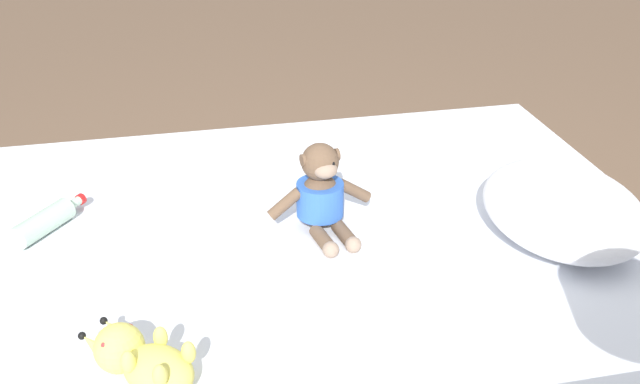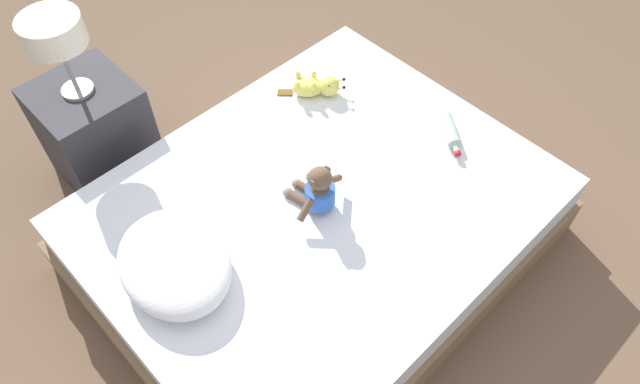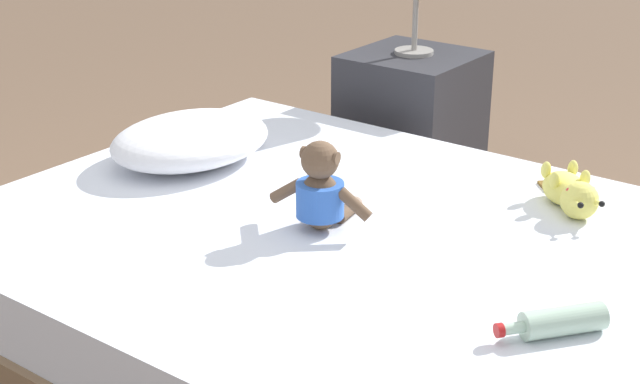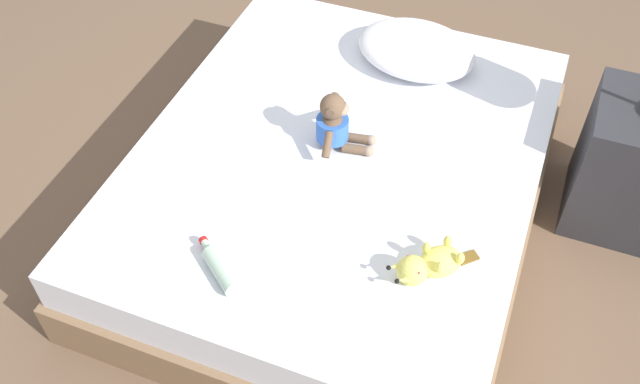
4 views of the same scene
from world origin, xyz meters
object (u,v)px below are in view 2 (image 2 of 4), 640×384
at_px(plush_monkey, 318,191).
at_px(glass_bottle, 450,131).
at_px(bed, 317,225).
at_px(nightstand, 97,133).
at_px(plush_yellow_creature, 317,86).
at_px(bedside_lamp, 53,34).
at_px(pillow, 174,263).

distance_m(plush_monkey, glass_bottle, 0.71).
height_order(bed, nightstand, nightstand).
distance_m(plush_yellow_creature, glass_bottle, 0.66).
bearing_deg(bedside_lamp, bed, -158.13).
distance_m(plush_yellow_creature, nightstand, 1.08).
relative_size(plush_monkey, nightstand, 0.53).
height_order(bed, plush_yellow_creature, plush_yellow_creature).
bearing_deg(plush_monkey, bedside_lamp, 20.46).
relative_size(pillow, glass_bottle, 2.62).
relative_size(plush_yellow_creature, nightstand, 0.50).
bearing_deg(pillow, nightstand, -11.13).
bearing_deg(glass_bottle, pillow, 78.06).
bearing_deg(glass_bottle, bed, 77.07).
xyz_separation_m(pillow, nightstand, (0.96, -0.19, -0.17)).
height_order(pillow, bedside_lamp, bedside_lamp).
height_order(bed, pillow, pillow).
bearing_deg(plush_yellow_creature, bed, 136.48).
relative_size(pillow, nightstand, 1.03).
bearing_deg(plush_monkey, bed, -39.80).
height_order(plush_yellow_creature, glass_bottle, plush_yellow_creature).
bearing_deg(bedside_lamp, plush_monkey, -159.54).
xyz_separation_m(plush_monkey, bedside_lamp, (1.10, 0.41, 0.38)).
bearing_deg(bedside_lamp, glass_bottle, -137.98).
xyz_separation_m(plush_yellow_creature, nightstand, (0.62, 0.87, -0.15)).
relative_size(bed, nightstand, 3.46).
height_order(plush_monkey, plush_yellow_creature, plush_monkey).
relative_size(bed, plush_monkey, 6.55).
relative_size(pillow, bedside_lamp, 1.49).
xyz_separation_m(glass_bottle, nightstand, (1.23, 1.11, -0.14)).
bearing_deg(bed, plush_yellow_creature, -43.52).
relative_size(glass_bottle, bedside_lamp, 0.57).
height_order(glass_bottle, nightstand, nightstand).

